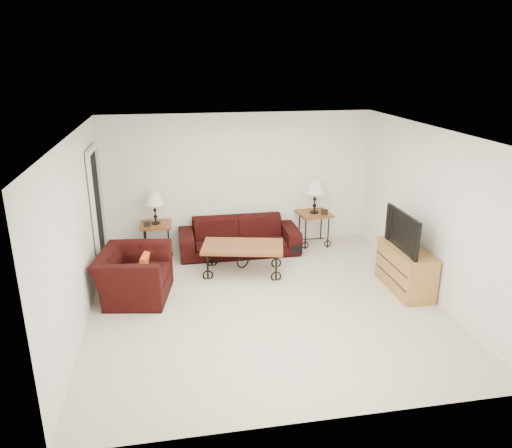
% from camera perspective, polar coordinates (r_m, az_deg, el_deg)
% --- Properties ---
extents(ground, '(5.00, 5.00, 0.00)m').
position_cam_1_polar(ground, '(7.28, 0.99, -9.24)').
color(ground, beige).
rests_on(ground, ground).
extents(wall_back, '(5.00, 0.02, 2.50)m').
position_cam_1_polar(wall_back, '(9.15, -2.01, 5.09)').
color(wall_back, white).
rests_on(wall_back, ground).
extents(wall_front, '(5.00, 0.02, 2.50)m').
position_cam_1_polar(wall_front, '(4.56, 7.26, -9.94)').
color(wall_front, white).
rests_on(wall_front, ground).
extents(wall_left, '(0.02, 5.00, 2.50)m').
position_cam_1_polar(wall_left, '(6.78, -20.17, -1.11)').
color(wall_left, white).
rests_on(wall_left, ground).
extents(wall_right, '(0.02, 5.00, 2.50)m').
position_cam_1_polar(wall_right, '(7.65, 19.75, 1.17)').
color(wall_right, white).
rests_on(wall_right, ground).
extents(ceiling, '(5.00, 5.00, 0.00)m').
position_cam_1_polar(ceiling, '(6.48, 1.12, 10.62)').
color(ceiling, white).
rests_on(ceiling, wall_back).
extents(doorway, '(0.08, 0.94, 2.04)m').
position_cam_1_polar(doorway, '(8.39, -18.05, 1.23)').
color(doorway, black).
rests_on(doorway, ground).
extents(sofa, '(2.18, 0.85, 0.64)m').
position_cam_1_polar(sofa, '(8.96, -1.97, -1.45)').
color(sofa, black).
rests_on(sofa, ground).
extents(side_table_left, '(0.56, 0.56, 0.60)m').
position_cam_1_polar(side_table_left, '(9.06, -11.49, -1.73)').
color(side_table_left, brown).
rests_on(side_table_left, ground).
extents(side_table_right, '(0.64, 0.64, 0.64)m').
position_cam_1_polar(side_table_right, '(9.43, 6.74, -0.52)').
color(side_table_right, brown).
rests_on(side_table_right, ground).
extents(lamp_left, '(0.35, 0.35, 0.60)m').
position_cam_1_polar(lamp_left, '(8.87, -11.74, 1.88)').
color(lamp_left, black).
rests_on(lamp_left, side_table_left).
extents(lamp_right, '(0.40, 0.40, 0.64)m').
position_cam_1_polar(lamp_right, '(9.24, 6.89, 3.21)').
color(lamp_right, black).
rests_on(lamp_right, side_table_right).
extents(photo_frame_left, '(0.12, 0.03, 0.10)m').
position_cam_1_polar(photo_frame_left, '(8.81, -12.63, -0.01)').
color(photo_frame_left, black).
rests_on(photo_frame_left, side_table_left).
extents(photo_frame_right, '(0.13, 0.03, 0.11)m').
position_cam_1_polar(photo_frame_right, '(9.22, 7.99, 1.41)').
color(photo_frame_right, black).
rests_on(photo_frame_right, side_table_right).
extents(coffee_table, '(1.45, 0.99, 0.50)m').
position_cam_1_polar(coffee_table, '(8.15, -1.54, -4.11)').
color(coffee_table, brown).
rests_on(coffee_table, ground).
extents(armchair, '(1.16, 1.28, 0.73)m').
position_cam_1_polar(armchair, '(7.53, -14.06, -5.75)').
color(armchair, black).
rests_on(armchair, ground).
extents(throw_pillow, '(0.14, 0.34, 0.33)m').
position_cam_1_polar(throw_pillow, '(7.41, -13.01, -4.77)').
color(throw_pillow, '#D94F1B').
rests_on(throw_pillow, armchair).
extents(tv_stand, '(0.47, 1.13, 0.68)m').
position_cam_1_polar(tv_stand, '(7.89, 17.06, -5.07)').
color(tv_stand, '#AD8140').
rests_on(tv_stand, ground).
extents(television, '(0.13, 1.02, 0.58)m').
position_cam_1_polar(television, '(7.65, 17.38, -0.75)').
color(television, black).
rests_on(television, tv_stand).
extents(backpack, '(0.38, 0.34, 0.41)m').
position_cam_1_polar(backpack, '(8.90, 4.58, -2.42)').
color(backpack, black).
rests_on(backpack, ground).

